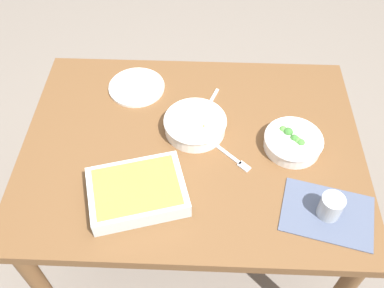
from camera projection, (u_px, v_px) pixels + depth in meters
ground_plane at (192, 240)px, 2.07m from camera, size 6.00×6.00×0.00m
dining_table at (192, 159)px, 1.57m from camera, size 1.20×0.90×0.74m
placemat at (327, 213)px, 1.32m from camera, size 0.32×0.26×0.00m
stew_bowl at (195, 124)px, 1.51m from camera, size 0.23×0.23×0.06m
broccoli_bowl at (293, 142)px, 1.46m from camera, size 0.20×0.20×0.06m
baking_dish at (137, 191)px, 1.33m from camera, size 0.35×0.29×0.06m
drink_cup at (330, 207)px, 1.29m from camera, size 0.07×0.07×0.08m
side_plate at (137, 87)px, 1.67m from camera, size 0.22×0.22×0.01m
spoon_by_stew at (207, 108)px, 1.60m from camera, size 0.08×0.17×0.01m
fork_on_table at (233, 158)px, 1.45m from camera, size 0.14×0.13×0.01m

